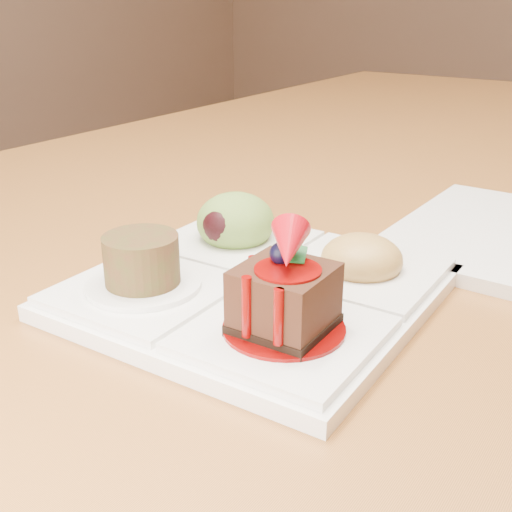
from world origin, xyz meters
The scene contains 2 objects.
dining_table centered at (0.00, 0.00, 0.68)m, with size 1.00×1.80×0.75m.
sampler_plate centered at (0.08, -0.52, 0.77)m, with size 0.25×0.25×0.10m.
Camera 1 is at (0.33, -0.89, 0.97)m, focal length 45.00 mm.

